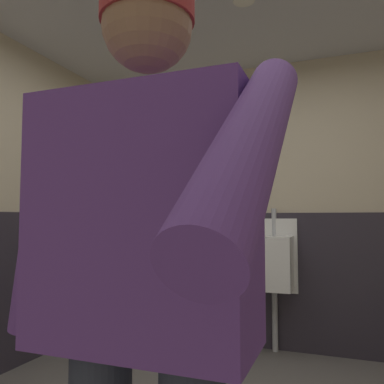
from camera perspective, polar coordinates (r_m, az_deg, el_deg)
wall_back at (r=3.68m, az=10.77°, el=-1.70°), size 4.12×0.12×2.57m
wainscot_band_back at (r=3.64m, az=10.70°, el=-12.53°), size 3.52×0.03×1.20m
urinal_left at (r=3.66m, az=-0.15°, el=-9.76°), size 0.40×0.34×1.24m
urinal_middle at (r=3.46m, az=11.71°, el=-10.01°), size 0.40×0.34×1.24m
privacy_divider_panel at (r=3.46m, az=5.29°, el=-7.21°), size 0.04×0.40×0.90m
person at (r=0.87m, az=-7.15°, el=-13.71°), size 0.70×0.60×1.69m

